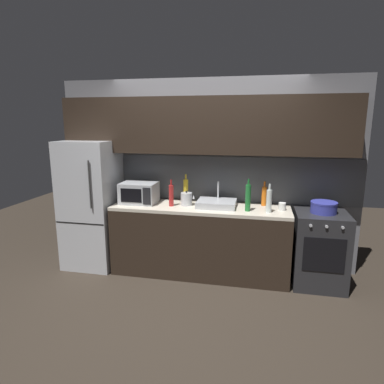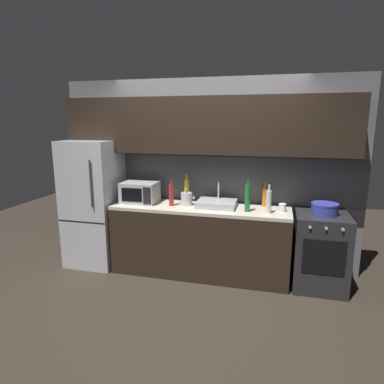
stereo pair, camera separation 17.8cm
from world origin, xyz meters
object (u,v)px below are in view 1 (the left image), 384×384
Objects in this scene: wine_bottle_orange at (264,196)px; mug_white at (282,207)px; microwave at (139,193)px; wine_bottle_clear at (269,201)px; oven_range at (319,249)px; wine_bottle_yellow at (186,190)px; wine_bottle_green at (248,198)px; wine_bottle_red at (171,195)px; cooking_pot at (324,207)px; kettle at (187,199)px; refrigerator at (92,204)px.

wine_bottle_orange reaches higher than mug_white.
wine_bottle_clear is at bearing -4.24° from microwave.
oven_range is 1.81m from wine_bottle_yellow.
mug_white is (0.41, 0.11, -0.12)m from wine_bottle_green.
wine_bottle_green is at bearing -2.55° from wine_bottle_red.
cooking_pot is at bearing 7.52° from oven_range.
kettle reaches higher than mug_white.
cooking_pot is (2.97, 0.00, 0.11)m from refrigerator.
wine_bottle_red is at bearing -177.05° from mug_white.
mug_white is at bearing -42.23° from wine_bottle_orange.
oven_range is 2.35m from microwave.
kettle reaches higher than cooking_pot.
wine_bottle_yellow is (-1.69, 0.21, 0.61)m from oven_range.
wine_bottle_orange is at bearing 162.68° from cooking_pot.
oven_range is 0.68m from mug_white.
wine_bottle_clear is at bearing -2.48° from wine_bottle_red.
wine_bottle_red is at bearing -115.87° from wine_bottle_yellow.
wine_bottle_clear is at bearing -80.30° from wine_bottle_orange.
refrigerator reaches higher than kettle.
wine_bottle_yellow reaches higher than microwave.
refrigerator is 2.30m from wine_bottle_orange.
oven_range is 2.99× the size of cooking_pot.
wine_bottle_red is at bearing -178.36° from cooking_pot.
microwave reaches higher than mug_white.
cooking_pot is at bearing 9.44° from wine_bottle_clear.
kettle is at bearing 0.25° from microwave.
kettle is 1.03m from wine_bottle_clear.
wine_bottle_clear is (1.20, -0.05, 0.00)m from wine_bottle_red.
wine_bottle_red is at bearing -2.63° from refrigerator.
refrigerator is 4.61× the size of wine_bottle_yellow.
cooking_pot is (1.83, 0.05, -0.07)m from wine_bottle_red.
wine_bottle_green is 4.11× the size of mug_white.
microwave is (0.68, 0.02, 0.18)m from refrigerator.
refrigerator is 9.11× the size of kettle.
wine_bottle_clear is at bearing -2.24° from wine_bottle_green.
kettle is 1.18m from mug_white.
microwave is at bearing 175.42° from wine_bottle_green.
kettle is at bearing 179.22° from oven_range.
refrigerator is 2.50m from mug_white.
mug_white is (-0.46, 0.02, 0.50)m from oven_range.
refrigerator is 4.40× the size of wine_bottle_green.
kettle is at bearing -168.76° from wine_bottle_orange.
wine_bottle_orange reaches higher than oven_range.
microwave is 0.62m from wine_bottle_yellow.
microwave is 2.29m from cooking_pot.
refrigerator is 1.15m from wine_bottle_red.
cooking_pot is (1.65, -0.02, -0.02)m from kettle.
kettle is at bearing 171.50° from wine_bottle_green.
wine_bottle_green is 0.36m from wine_bottle_orange.
wine_bottle_clear is (0.24, -0.01, -0.02)m from wine_bottle_green.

